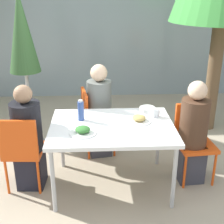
# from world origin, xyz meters

# --- Properties ---
(ground_plane) EXTENTS (24.00, 24.00, 0.00)m
(ground_plane) POSITION_xyz_m (0.00, 0.00, 0.00)
(ground_plane) COLOR tan
(building_facade) EXTENTS (10.00, 0.20, 3.00)m
(building_facade) POSITION_xyz_m (0.00, 3.21, 1.50)
(building_facade) COLOR #89999E
(building_facade) RESTS_ON ground
(dining_table) EXTENTS (1.30, 0.96, 0.74)m
(dining_table) POSITION_xyz_m (0.00, 0.00, 0.69)
(dining_table) COLOR white
(dining_table) RESTS_ON ground
(chair_left) EXTENTS (0.42, 0.42, 0.87)m
(chair_left) POSITION_xyz_m (-0.96, -0.03, 0.51)
(chair_left) COLOR #E54C14
(chair_left) RESTS_ON ground
(person_left) EXTENTS (0.32, 0.32, 1.18)m
(person_left) POSITION_xyz_m (-0.90, 0.05, 0.56)
(person_left) COLOR black
(person_left) RESTS_ON ground
(chair_right) EXTENTS (0.43, 0.43, 0.87)m
(chair_right) POSITION_xyz_m (0.94, 0.16, 0.51)
(chair_right) COLOR #E54C14
(chair_right) RESTS_ON ground
(person_right) EXTENTS (0.31, 0.31, 1.19)m
(person_right) POSITION_xyz_m (0.90, 0.08, 0.57)
(person_right) COLOR #383842
(person_right) RESTS_ON ground
(chair_far) EXTENTS (0.46, 0.46, 0.87)m
(chair_far) POSITION_xyz_m (-0.21, 0.77, 0.51)
(chair_far) COLOR #E54C14
(chair_far) RESTS_ON ground
(person_far) EXTENTS (0.32, 0.32, 1.22)m
(person_far) POSITION_xyz_m (-0.13, 0.73, 0.59)
(person_far) COLOR #383842
(person_far) RESTS_ON ground
(closed_umbrella) EXTENTS (0.39, 0.39, 2.09)m
(closed_umbrella) POSITION_xyz_m (-1.06, 0.98, 1.51)
(closed_umbrella) COLOR #333333
(closed_umbrella) RESTS_ON ground
(plate_0) EXTENTS (0.26, 0.26, 0.07)m
(plate_0) POSITION_xyz_m (0.29, 0.08, 0.77)
(plate_0) COLOR white
(plate_0) RESTS_ON dining_table
(plate_1) EXTENTS (0.27, 0.27, 0.07)m
(plate_1) POSITION_xyz_m (-0.30, -0.18, 0.77)
(plate_1) COLOR white
(plate_1) RESTS_ON dining_table
(bottle) EXTENTS (0.07, 0.07, 0.23)m
(bottle) POSITION_xyz_m (-0.33, 0.15, 0.85)
(bottle) COLOR #334C8E
(bottle) RESTS_ON dining_table
(drinking_cup) EXTENTS (0.07, 0.07, 0.09)m
(drinking_cup) POSITION_xyz_m (0.50, 0.21, 0.79)
(drinking_cup) COLOR white
(drinking_cup) RESTS_ON dining_table
(salad_bowl) EXTENTS (0.18, 0.18, 0.06)m
(salad_bowl) POSITION_xyz_m (0.43, 0.36, 0.77)
(salad_bowl) COLOR white
(salad_bowl) RESTS_ON dining_table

